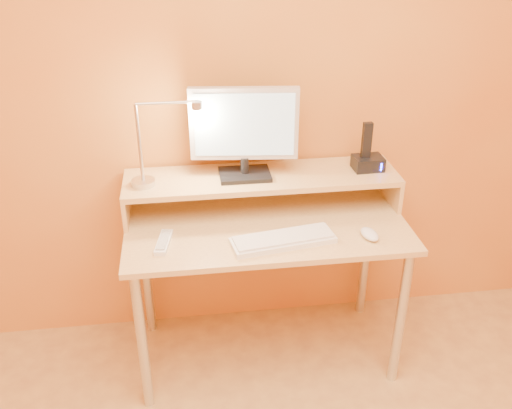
{
  "coord_description": "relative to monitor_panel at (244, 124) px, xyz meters",
  "views": [
    {
      "loc": [
        -0.33,
        -0.91,
        1.95
      ],
      "look_at": [
        -0.05,
        1.13,
        0.84
      ],
      "focal_mm": 40.16,
      "sensor_mm": 36.0,
      "label": 1
    }
  ],
  "objects": [
    {
      "name": "wall_back",
      "position": [
        0.07,
        0.16,
        0.13
      ],
      "size": [
        3.0,
        0.04,
        2.5
      ],
      "primitive_type": "cube",
      "color": "gold",
      "rests_on": "floor"
    },
    {
      "name": "desk_leg_fl",
      "position": [
        -0.48,
        -0.41,
        -0.77
      ],
      "size": [
        0.04,
        0.04,
        0.69
      ],
      "primitive_type": "cylinder",
      "color": "silver",
      "rests_on": "floor"
    },
    {
      "name": "desk_leg_fr",
      "position": [
        0.62,
        -0.41,
        -0.77
      ],
      "size": [
        0.04,
        0.04,
        0.69
      ],
      "primitive_type": "cylinder",
      "color": "silver",
      "rests_on": "floor"
    },
    {
      "name": "desk_leg_bl",
      "position": [
        -0.48,
        0.09,
        -0.77
      ],
      "size": [
        0.04,
        0.04,
        0.69
      ],
      "primitive_type": "cylinder",
      "color": "silver",
      "rests_on": "floor"
    },
    {
      "name": "desk_leg_br",
      "position": [
        0.62,
        0.09,
        -0.77
      ],
      "size": [
        0.04,
        0.04,
        0.69
      ],
      "primitive_type": "cylinder",
      "color": "silver",
      "rests_on": "floor"
    },
    {
      "name": "desk_lower",
      "position": [
        0.07,
        -0.16,
        -0.41
      ],
      "size": [
        1.2,
        0.6,
        0.02
      ],
      "primitive_type": "cube",
      "color": "#E7BD73",
      "rests_on": "floor"
    },
    {
      "name": "shelf_riser_left",
      "position": [
        -0.52,
        -0.01,
        -0.33
      ],
      "size": [
        0.02,
        0.3,
        0.14
      ],
      "primitive_type": "cube",
      "color": "#E7BD73",
      "rests_on": "desk_lower"
    },
    {
      "name": "shelf_riser_right",
      "position": [
        0.67,
        -0.01,
        -0.33
      ],
      "size": [
        0.02,
        0.3,
        0.14
      ],
      "primitive_type": "cube",
      "color": "#E7BD73",
      "rests_on": "desk_lower"
    },
    {
      "name": "desk_shelf",
      "position": [
        0.07,
        -0.01,
        -0.25
      ],
      "size": [
        1.2,
        0.3,
        0.02
      ],
      "primitive_type": "cube",
      "color": "#E7BD73",
      "rests_on": "desk_lower"
    },
    {
      "name": "monitor_foot",
      "position": [
        0.0,
        -0.01,
        -0.23
      ],
      "size": [
        0.22,
        0.16,
        0.02
      ],
      "primitive_type": "cube",
      "color": "black",
      "rests_on": "desk_shelf"
    },
    {
      "name": "monitor_neck",
      "position": [
        0.0,
        -0.01,
        -0.19
      ],
      "size": [
        0.04,
        0.04,
        0.07
      ],
      "primitive_type": "cylinder",
      "color": "black",
      "rests_on": "monitor_foot"
    },
    {
      "name": "monitor_panel",
      "position": [
        0.0,
        0.0,
        0.0
      ],
      "size": [
        0.46,
        0.09,
        0.31
      ],
      "primitive_type": "cube",
      "rotation": [
        0.0,
        0.0,
        -0.12
      ],
      "color": "silver",
      "rests_on": "monitor_neck"
    },
    {
      "name": "monitor_back",
      "position": [
        0.0,
        0.02,
        0.0
      ],
      "size": [
        0.41,
        0.06,
        0.26
      ],
      "primitive_type": "cube",
      "rotation": [
        0.0,
        0.0,
        -0.12
      ],
      "color": "black",
      "rests_on": "monitor_panel"
    },
    {
      "name": "monitor_screen",
      "position": [
        0.0,
        -0.02,
        0.0
      ],
      "size": [
        0.41,
        0.05,
        0.27
      ],
      "primitive_type": "cube",
      "rotation": [
        0.0,
        0.0,
        -0.12
      ],
      "color": "#ABCEDE",
      "rests_on": "monitor_panel"
    },
    {
      "name": "lamp_base",
      "position": [
        -0.43,
        -0.04,
        -0.23
      ],
      "size": [
        0.1,
        0.1,
        0.02
      ],
      "primitive_type": "cylinder",
      "color": "silver",
      "rests_on": "desk_shelf"
    },
    {
      "name": "lamp_post",
      "position": [
        -0.43,
        -0.04,
        -0.05
      ],
      "size": [
        0.01,
        0.01,
        0.33
      ],
      "primitive_type": "cylinder",
      "color": "silver",
      "rests_on": "lamp_base"
    },
    {
      "name": "lamp_arm",
      "position": [
        -0.31,
        -0.04,
        0.12
      ],
      "size": [
        0.24,
        0.01,
        0.01
      ],
      "primitive_type": "cylinder",
      "rotation": [
        0.0,
        1.57,
        0.0
      ],
      "color": "silver",
      "rests_on": "lamp_post"
    },
    {
      "name": "lamp_head",
      "position": [
        -0.19,
        -0.04,
        0.1
      ],
      "size": [
        0.04,
        0.04,
        0.03
      ],
      "primitive_type": "cylinder",
      "color": "silver",
      "rests_on": "lamp_arm"
    },
    {
      "name": "lamp_bulb",
      "position": [
        -0.19,
        -0.04,
        0.09
      ],
      "size": [
        0.03,
        0.03,
        0.0
      ],
      "primitive_type": "cylinder",
      "color": "#FFEAC6",
      "rests_on": "lamp_head"
    },
    {
      "name": "phone_dock",
      "position": [
        0.55,
        -0.01,
        -0.21
      ],
      "size": [
        0.13,
        0.11,
        0.06
      ],
      "primitive_type": "cube",
      "rotation": [
        0.0,
        0.0,
        0.04
      ],
      "color": "black",
      "rests_on": "desk_shelf"
    },
    {
      "name": "phone_handset",
      "position": [
        0.54,
        -0.01,
        -0.1
      ],
      "size": [
        0.04,
        0.03,
        0.16
      ],
      "primitive_type": "cube",
      "rotation": [
        0.0,
        0.0,
        0.04
      ],
      "color": "black",
      "rests_on": "phone_dock"
    },
    {
      "name": "phone_led",
      "position": [
        0.6,
        -0.06,
        -0.21
      ],
      "size": [
        0.01,
        0.0,
        0.04
      ],
      "primitive_type": "cube",
      "color": "#2F32FF",
      "rests_on": "phone_dock"
    },
    {
      "name": "keyboard",
      "position": [
        0.12,
        -0.32,
        -0.39
      ],
      "size": [
        0.44,
        0.2,
        0.02
      ],
      "primitive_type": "cube",
      "rotation": [
        0.0,
        0.0,
        0.16
      ],
      "color": "white",
      "rests_on": "desk_lower"
    },
    {
      "name": "mouse",
      "position": [
        0.47,
        -0.33,
        -0.38
      ],
      "size": [
        0.08,
        0.12,
        0.04
      ],
      "primitive_type": "ellipsoid",
      "rotation": [
        0.0,
        0.0,
        0.2
      ],
      "color": "white",
      "rests_on": "desk_lower"
    },
    {
      "name": "remote_control",
      "position": [
        -0.36,
        -0.27,
        -0.39
      ],
      "size": [
        0.08,
        0.18,
        0.02
      ],
      "primitive_type": "cube",
      "rotation": [
        0.0,
        0.0,
        -0.18
      ],
      "color": "white",
      "rests_on": "desk_lower"
    }
  ]
}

